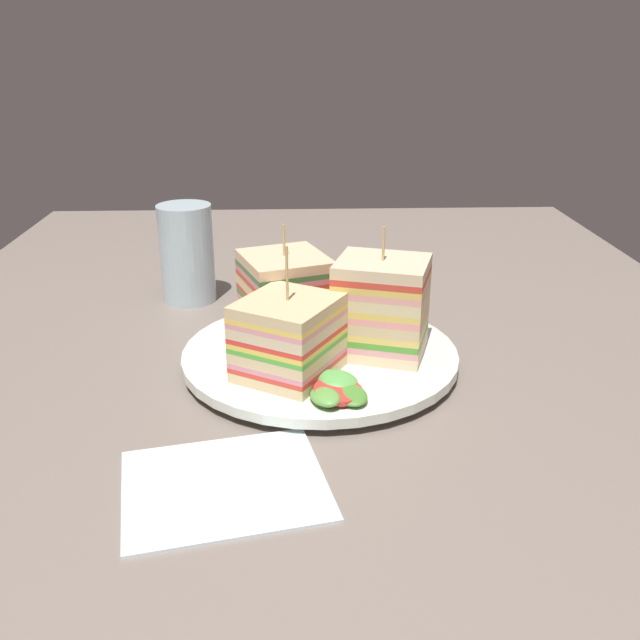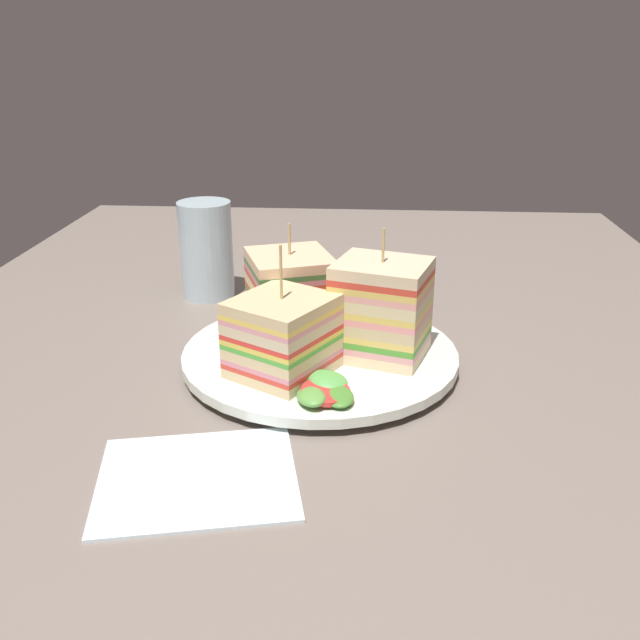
{
  "view_description": "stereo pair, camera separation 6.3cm",
  "coord_description": "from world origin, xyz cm",
  "px_view_note": "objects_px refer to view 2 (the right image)",
  "views": [
    {
      "loc": [
        -58.61,
        2.25,
        28.62
      ],
      "look_at": [
        0.0,
        0.0,
        4.65
      ],
      "focal_mm": 39.03,
      "sensor_mm": 36.0,
      "label": 1
    },
    {
      "loc": [
        -58.51,
        -4.08,
        28.62
      ],
      "look_at": [
        0.0,
        0.0,
        4.65
      ],
      "focal_mm": 39.03,
      "sensor_mm": 36.0,
      "label": 2
    }
  ],
  "objects_px": {
    "chip_pile": "(312,339)",
    "napkin": "(197,476)",
    "plate": "(320,356)",
    "sandwich_wedge_0": "(283,336)",
    "sandwich_wedge_1": "(380,309)",
    "spoon": "(353,279)",
    "sandwich_wedge_2": "(290,293)",
    "drinking_glass": "(207,257)"
  },
  "relations": [
    {
      "from": "spoon",
      "to": "drinking_glass",
      "type": "height_order",
      "value": "drinking_glass"
    },
    {
      "from": "plate",
      "to": "sandwich_wedge_1",
      "type": "relative_size",
      "value": 2.16
    },
    {
      "from": "spoon",
      "to": "drinking_glass",
      "type": "bearing_deg",
      "value": 144.81
    },
    {
      "from": "sandwich_wedge_1",
      "to": "napkin",
      "type": "bearing_deg",
      "value": 72.18
    },
    {
      "from": "sandwich_wedge_2",
      "to": "napkin",
      "type": "height_order",
      "value": "sandwich_wedge_2"
    },
    {
      "from": "chip_pile",
      "to": "napkin",
      "type": "xyz_separation_m",
      "value": [
        -0.19,
        0.07,
        -0.02
      ]
    },
    {
      "from": "sandwich_wedge_1",
      "to": "chip_pile",
      "type": "height_order",
      "value": "sandwich_wedge_1"
    },
    {
      "from": "drinking_glass",
      "to": "sandwich_wedge_0",
      "type": "bearing_deg",
      "value": -153.01
    },
    {
      "from": "chip_pile",
      "to": "sandwich_wedge_2",
      "type": "bearing_deg",
      "value": 30.91
    },
    {
      "from": "napkin",
      "to": "sandwich_wedge_1",
      "type": "bearing_deg",
      "value": -35.14
    },
    {
      "from": "drinking_glass",
      "to": "napkin",
      "type": "bearing_deg",
      "value": -168.84
    },
    {
      "from": "spoon",
      "to": "napkin",
      "type": "bearing_deg",
      "value": -157.51
    },
    {
      "from": "sandwich_wedge_2",
      "to": "sandwich_wedge_0",
      "type": "bearing_deg",
      "value": -17.75
    },
    {
      "from": "sandwich_wedge_0",
      "to": "spoon",
      "type": "bearing_deg",
      "value": 20.2
    },
    {
      "from": "sandwich_wedge_0",
      "to": "drinking_glass",
      "type": "relative_size",
      "value": 1.01
    },
    {
      "from": "chip_pile",
      "to": "napkin",
      "type": "relative_size",
      "value": 0.56
    },
    {
      "from": "sandwich_wedge_2",
      "to": "drinking_glass",
      "type": "bearing_deg",
      "value": -160.52
    },
    {
      "from": "napkin",
      "to": "sandwich_wedge_2",
      "type": "bearing_deg",
      "value": -10.02
    },
    {
      "from": "plate",
      "to": "drinking_glass",
      "type": "xyz_separation_m",
      "value": [
        0.18,
        0.15,
        0.04
      ]
    },
    {
      "from": "sandwich_wedge_1",
      "to": "napkin",
      "type": "relative_size",
      "value": 0.86
    },
    {
      "from": "plate",
      "to": "napkin",
      "type": "relative_size",
      "value": 1.86
    },
    {
      "from": "napkin",
      "to": "drinking_glass",
      "type": "distance_m",
      "value": 0.38
    },
    {
      "from": "napkin",
      "to": "drinking_glass",
      "type": "xyz_separation_m",
      "value": [
        0.37,
        0.07,
        0.05
      ]
    },
    {
      "from": "sandwich_wedge_1",
      "to": "spoon",
      "type": "bearing_deg",
      "value": -65.87
    },
    {
      "from": "sandwich_wedge_1",
      "to": "chip_pile",
      "type": "bearing_deg",
      "value": 9.25
    },
    {
      "from": "plate",
      "to": "chip_pile",
      "type": "xyz_separation_m",
      "value": [
        0.0,
        0.01,
        0.02
      ]
    },
    {
      "from": "spoon",
      "to": "drinking_glass",
      "type": "xyz_separation_m",
      "value": [
        -0.06,
        0.17,
        0.04
      ]
    },
    {
      "from": "plate",
      "to": "sandwich_wedge_0",
      "type": "relative_size",
      "value": 2.24
    },
    {
      "from": "sandwich_wedge_0",
      "to": "chip_pile",
      "type": "xyz_separation_m",
      "value": [
        0.05,
        -0.02,
        -0.02
      ]
    },
    {
      "from": "sandwich_wedge_0",
      "to": "spoon",
      "type": "relative_size",
      "value": 0.85
    },
    {
      "from": "napkin",
      "to": "drinking_glass",
      "type": "height_order",
      "value": "drinking_glass"
    },
    {
      "from": "plate",
      "to": "sandwich_wedge_2",
      "type": "xyz_separation_m",
      "value": [
        0.04,
        0.03,
        0.05
      ]
    },
    {
      "from": "plate",
      "to": "drinking_glass",
      "type": "height_order",
      "value": "drinking_glass"
    },
    {
      "from": "plate",
      "to": "napkin",
      "type": "distance_m",
      "value": 0.2
    },
    {
      "from": "spoon",
      "to": "drinking_glass",
      "type": "distance_m",
      "value": 0.19
    },
    {
      "from": "sandwich_wedge_1",
      "to": "spoon",
      "type": "height_order",
      "value": "sandwich_wedge_1"
    },
    {
      "from": "sandwich_wedge_1",
      "to": "spoon",
      "type": "relative_size",
      "value": 0.88
    },
    {
      "from": "drinking_glass",
      "to": "chip_pile",
      "type": "bearing_deg",
      "value": -142.4
    },
    {
      "from": "sandwich_wedge_1",
      "to": "sandwich_wedge_2",
      "type": "distance_m",
      "value": 0.1
    },
    {
      "from": "sandwich_wedge_0",
      "to": "sandwich_wedge_2",
      "type": "distance_m",
      "value": 0.09
    },
    {
      "from": "chip_pile",
      "to": "napkin",
      "type": "bearing_deg",
      "value": 160.99
    },
    {
      "from": "chip_pile",
      "to": "drinking_glass",
      "type": "bearing_deg",
      "value": 37.6
    }
  ]
}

